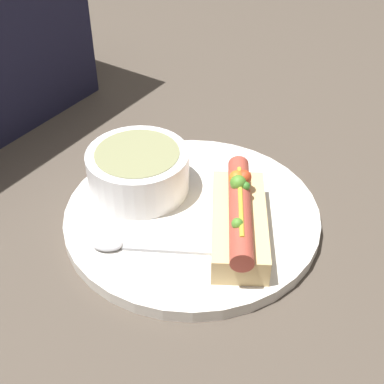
{
  "coord_description": "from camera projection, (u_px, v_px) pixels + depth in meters",
  "views": [
    {
      "loc": [
        -0.39,
        -0.26,
        0.42
      ],
      "look_at": [
        0.0,
        0.0,
        0.04
      ],
      "focal_mm": 50.0,
      "sensor_mm": 36.0,
      "label": 1
    }
  ],
  "objects": [
    {
      "name": "hot_dog",
      "position": [
        239.0,
        218.0,
        0.57
      ],
      "size": [
        0.15,
        0.12,
        0.06
      ],
      "rotation": [
        0.0,
        0.0,
        0.54
      ],
      "color": "#E5C17F",
      "rests_on": "dinner_plate"
    },
    {
      "name": "soup_bowl",
      "position": [
        140.0,
        168.0,
        0.63
      ],
      "size": [
        0.12,
        0.12,
        0.05
      ],
      "color": "white",
      "rests_on": "dinner_plate"
    },
    {
      "name": "spoon",
      "position": [
        144.0,
        247.0,
        0.56
      ],
      "size": [
        0.1,
        0.16,
        0.01
      ],
      "rotation": [
        0.0,
        0.0,
        2.07
      ],
      "color": "#B7B7BC",
      "rests_on": "dinner_plate"
    },
    {
      "name": "ground_plane",
      "position": [
        192.0,
        220.0,
        0.62
      ],
      "size": [
        4.0,
        4.0,
        0.0
      ],
      "primitive_type": "plane",
      "color": "#4C4238"
    },
    {
      "name": "dinner_plate",
      "position": [
        192.0,
        215.0,
        0.62
      ],
      "size": [
        0.29,
        0.29,
        0.01
      ],
      "color": "white",
      "rests_on": "ground_plane"
    }
  ]
}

